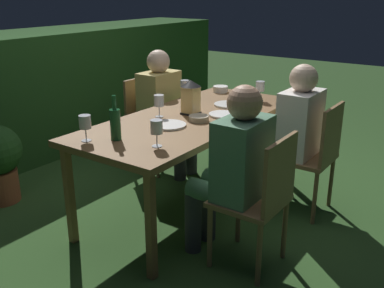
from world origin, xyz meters
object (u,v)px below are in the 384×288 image
Objects in this scene: person_in_mustard at (165,106)px; green_bottle_on_table at (115,123)px; plate_b at (169,125)px; plate_a at (223,115)px; bowl_olives at (241,93)px; wine_glass_b at (157,128)px; chair_side_left_a at (260,196)px; bowl_bread at (221,89)px; chair_side_right_b at (149,119)px; wine_glass_d at (159,102)px; wine_glass_e at (185,86)px; person_in_green at (233,166)px; chair_side_left_b at (314,153)px; bowl_salad at (199,118)px; wine_glass_a at (85,123)px; person_in_cream at (291,130)px; dining_table at (192,123)px; wine_glass_c at (260,87)px; plate_c at (229,105)px; lantern_centerpiece at (191,95)px.

green_bottle_on_table is at bearing -155.33° from person_in_mustard.
plate_b is at bearing -139.90° from person_in_mustard.
bowl_olives is at bearing 18.04° from plate_a.
wine_glass_b is at bearing -143.42° from person_in_mustard.
person_in_mustard is 3.96× the size of green_bottle_on_table.
bowl_bread is (1.28, 1.08, 0.29)m from chair_side_left_a.
wine_glass_d is at bearing -134.03° from chair_side_right_b.
wine_glass_b is 1.00× the size of wine_glass_e.
person_in_green is 0.93m from chair_side_left_b.
bowl_salad is at bearing 126.87° from chair_side_left_b.
wine_glass_a is (-0.41, 1.04, 0.38)m from chair_side_left_a.
person_in_cream is 1.57m from wine_glass_a.
person_in_green is 0.96m from wine_glass_a.
wine_glass_d is (0.52, 0.41, 0.00)m from wine_glass_b.
wine_glass_b is 0.62m from bowl_salad.
dining_table is at bearing -138.33° from wine_glass_e.
chair_side_right_b is at bearing 73.46° from plate_a.
wine_glass_e is (-0.33, 0.56, 0.00)m from wine_glass_c.
wine_glass_b is 0.44m from plate_b.
person_in_cream is at bearing -87.61° from wine_glass_e.
plate_b is (-0.30, -0.01, 0.06)m from dining_table.
person_in_green reaches higher than dining_table.
wine_glass_e is at bearing 94.46° from plate_c.
chair_side_left_a is at bearing -118.72° from dining_table.
wine_glass_c is at bearing -105.37° from bowl_olives.
wine_glass_e is at bearing 92.39° from person_in_cream.
wine_glass_c reaches higher than bowl_bread.
bowl_salad is (0.37, 0.70, 0.29)m from chair_side_left_a.
chair_side_left_b is (0.00, -1.64, 0.00)m from chair_side_right_b.
bowl_salad is at bearing -124.09° from dining_table.
wine_glass_a is 1.67m from bowl_olives.
wine_glass_b is at bearing -162.60° from bowl_bread.
wine_glass_b is at bearing -67.68° from wine_glass_a.
bowl_olives is (0.35, -0.60, 0.14)m from person_in_mustard.
plate_c is (0.89, 0.75, 0.27)m from chair_side_left_a.
lantern_centerpiece is 1.21× the size of plate_a.
wine_glass_e is at bearing 44.57° from bowl_salad.
wine_glass_d is 1.00× the size of wine_glass_e.
wine_glass_a reaches higher than plate_c.
wine_glass_e is at bearing -95.15° from chair_side_right_b.
dining_table is 0.77m from person_in_mustard.
wine_glass_c is at bearing -73.90° from chair_side_right_b.
person_in_cream is 6.80× the size of wine_glass_d.
plate_b is at bearing -177.83° from dining_table.
chair_side_left_b reaches higher than bowl_bread.
wine_glass_e is at bearing 6.50° from wine_glass_a.
person_in_cream reaches higher than bowl_bread.
wine_glass_c is at bearing -59.09° from wine_glass_e.
person_in_green is 0.64m from plate_b.
dining_table is at bearing -125.76° from person_in_mustard.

